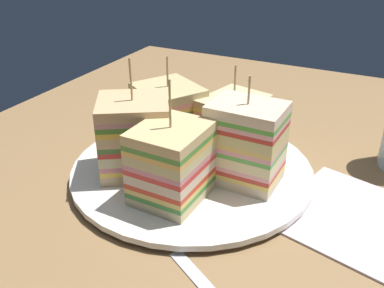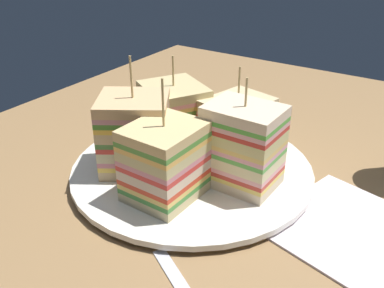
% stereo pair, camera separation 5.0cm
% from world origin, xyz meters
% --- Properties ---
extents(ground_plane, '(0.97, 0.72, 0.02)m').
position_xyz_m(ground_plane, '(0.00, 0.00, -0.01)').
color(ground_plane, olive).
extents(plate, '(0.29, 0.29, 0.01)m').
position_xyz_m(plate, '(0.00, 0.00, 0.01)').
color(plate, white).
rests_on(plate, ground_plane).
extents(sandwich_wedge_0, '(0.10, 0.10, 0.14)m').
position_xyz_m(sandwich_wedge_0, '(-0.04, 0.05, 0.06)').
color(sandwich_wedge_0, '#D7B47F').
rests_on(sandwich_wedge_0, plate).
extents(sandwich_wedge_1, '(0.08, 0.07, 0.13)m').
position_xyz_m(sandwich_wedge_1, '(-0.06, -0.01, 0.05)').
color(sandwich_wedge_1, beige).
rests_on(sandwich_wedge_1, plate).
extents(sandwich_wedge_2, '(0.06, 0.08, 0.12)m').
position_xyz_m(sandwich_wedge_2, '(0.00, -0.06, 0.06)').
color(sandwich_wedge_2, beige).
rests_on(sandwich_wedge_2, plate).
extents(sandwich_wedge_3, '(0.09, 0.08, 0.11)m').
position_xyz_m(sandwich_wedge_3, '(0.06, -0.03, 0.05)').
color(sandwich_wedge_3, beige).
rests_on(sandwich_wedge_3, plate).
extents(sandwich_wedge_4, '(0.10, 0.10, 0.12)m').
position_xyz_m(sandwich_wedge_4, '(0.04, 0.05, 0.05)').
color(sandwich_wedge_4, beige).
rests_on(sandwich_wedge_4, plate).
extents(chip_pile, '(0.06, 0.07, 0.02)m').
position_xyz_m(chip_pile, '(0.01, -0.00, 0.02)').
color(chip_pile, '#DFC468').
rests_on(chip_pile, plate).
extents(napkin, '(0.17, 0.17, 0.01)m').
position_xyz_m(napkin, '(0.00, -0.19, 0.00)').
color(napkin, silver).
rests_on(napkin, ground_plane).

